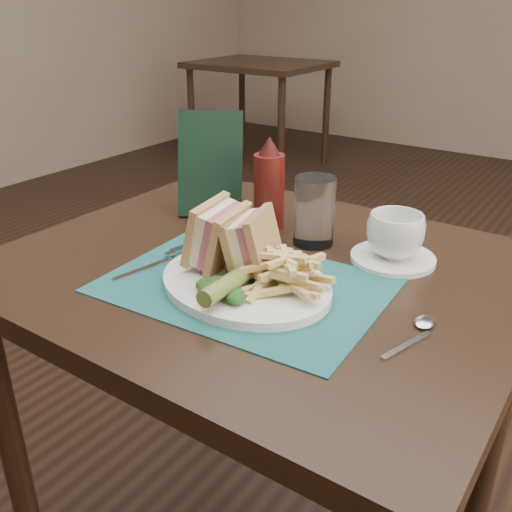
{
  "coord_description": "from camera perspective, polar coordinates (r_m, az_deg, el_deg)",
  "views": [
    {
      "loc": [
        0.51,
        -1.26,
        1.18
      ],
      "look_at": [
        0.03,
        -0.57,
        0.8
      ],
      "focal_mm": 40.0,
      "sensor_mm": 36.0,
      "label": 1
    }
  ],
  "objects": [
    {
      "name": "floor",
      "position": [
        1.8,
        9.82,
        -16.83
      ],
      "size": [
        7.0,
        7.0,
        0.0
      ],
      "primitive_type": "plane",
      "color": "black",
      "rests_on": "ground"
    },
    {
      "name": "saucer",
      "position": [
        1.05,
        13.51,
        -0.23
      ],
      "size": [
        0.18,
        0.18,
        0.01
      ],
      "primitive_type": "cylinder",
      "rotation": [
        0.0,
        0.0,
        -0.27
      ],
      "color": "white",
      "rests_on": "table_main"
    },
    {
      "name": "spoon",
      "position": [
        0.82,
        15.49,
        -7.64
      ],
      "size": [
        0.08,
        0.15,
        0.01
      ],
      "primitive_type": null,
      "rotation": [
        0.0,
        0.0,
        -0.29
      ],
      "color": "silver",
      "rests_on": "table_main"
    },
    {
      "name": "plate",
      "position": [
        0.92,
        -1.07,
        -2.77
      ],
      "size": [
        0.34,
        0.29,
        0.01
      ],
      "primitive_type": null,
      "rotation": [
        0.0,
        0.0,
        -0.18
      ],
      "color": "white",
      "rests_on": "placemat"
    },
    {
      "name": "fries_pile",
      "position": [
        0.88,
        3.15,
        -1.22
      ],
      "size": [
        0.18,
        0.2,
        0.06
      ],
      "primitive_type": null,
      "color": "#DABC6D",
      "rests_on": "plate"
    },
    {
      "name": "pickle_spear",
      "position": [
        0.85,
        -2.88,
        -2.83
      ],
      "size": [
        0.03,
        0.12,
        0.03
      ],
      "primitive_type": "cylinder",
      "rotation": [
        1.54,
        0.0,
        0.06
      ],
      "color": "#5A702A",
      "rests_on": "plate"
    },
    {
      "name": "drinking_glass",
      "position": [
        1.07,
        5.85,
        4.48
      ],
      "size": [
        0.09,
        0.09,
        0.13
      ],
      "primitive_type": "cylinder",
      "rotation": [
        0.0,
        0.0,
        0.14
      ],
      "color": "white",
      "rests_on": "table_main"
    },
    {
      "name": "table_main",
      "position": [
        1.22,
        0.47,
        -16.76
      ],
      "size": [
        0.9,
        0.75,
        0.75
      ],
      "primitive_type": null,
      "color": "black",
      "rests_on": "ground"
    },
    {
      "name": "table_bg_left",
      "position": [
        4.35,
        0.36,
        13.95
      ],
      "size": [
        0.9,
        0.75,
        0.75
      ],
      "primitive_type": null,
      "color": "black",
      "rests_on": "ground"
    },
    {
      "name": "sandwich_half_b",
      "position": [
        0.92,
        -1.61,
        1.55
      ],
      "size": [
        0.1,
        0.12,
        0.11
      ],
      "primitive_type": null,
      "rotation": [
        0.0,
        -0.24,
        0.26
      ],
      "color": "tan",
      "rests_on": "plate"
    },
    {
      "name": "coffee_cup",
      "position": [
        1.03,
        13.75,
        2.04
      ],
      "size": [
        0.14,
        0.14,
        0.08
      ],
      "primitive_type": "imported",
      "rotation": [
        0.0,
        0.0,
        0.84
      ],
      "color": "white",
      "rests_on": "saucer"
    },
    {
      "name": "placemat",
      "position": [
        0.93,
        -1.13,
        -2.95
      ],
      "size": [
        0.46,
        0.34,
        0.0
      ],
      "primitive_type": "cube",
      "rotation": [
        0.0,
        0.0,
        0.06
      ],
      "color": "#1A5555",
      "rests_on": "table_main"
    },
    {
      "name": "check_presenter",
      "position": [
        1.22,
        -4.59,
        9.12
      ],
      "size": [
        0.16,
        0.14,
        0.22
      ],
      "primitive_type": "cube",
      "rotation": [
        -0.31,
        0.0,
        0.54
      ],
      "color": "black",
      "rests_on": "table_main"
    },
    {
      "name": "ketchup_bottle",
      "position": [
        1.14,
        1.32,
        7.32
      ],
      "size": [
        0.06,
        0.06,
        0.19
      ],
      "primitive_type": null,
      "rotation": [
        0.0,
        0.0,
        0.05
      ],
      "color": "#51120D",
      "rests_on": "table_main"
    },
    {
      "name": "fork",
      "position": [
        1.02,
        -10.01,
        -0.48
      ],
      "size": [
        0.06,
        0.17,
        0.01
      ],
      "primitive_type": null,
      "rotation": [
        0.0,
        0.0,
        -0.19
      ],
      "color": "silver",
      "rests_on": "placemat"
    },
    {
      "name": "sandwich_half_a",
      "position": [
        0.96,
        -5.07,
        2.44
      ],
      "size": [
        0.1,
        0.12,
        0.11
      ],
      "primitive_type": null,
      "rotation": [
        0.0,
        0.24,
        0.16
      ],
      "color": "tan",
      "rests_on": "plate"
    },
    {
      "name": "kale_garnish",
      "position": [
        0.87,
        -3.38,
        -3.04
      ],
      "size": [
        0.11,
        0.08,
        0.03
      ],
      "primitive_type": null,
      "color": "#193D16",
      "rests_on": "plate"
    }
  ]
}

